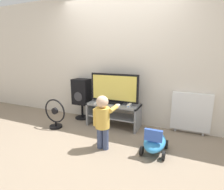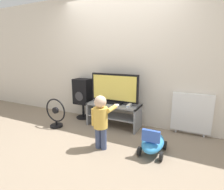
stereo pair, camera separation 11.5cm
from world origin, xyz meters
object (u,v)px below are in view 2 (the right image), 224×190
(game_console, at_px, (129,106))
(floor_fan, at_px, (56,114))
(ride_on_toy, at_px, (153,143))
(television, at_px, (114,89))
(remote_primary, at_px, (96,103))
(speaker_tower, at_px, (83,93))
(radiator, at_px, (191,113))
(child, at_px, (101,118))

(game_console, xyz_separation_m, floor_fan, (-1.36, -0.45, -0.23))
(game_console, bearing_deg, ride_on_toy, -44.18)
(television, distance_m, remote_primary, 0.46)
(remote_primary, distance_m, floor_fan, 0.82)
(game_console, relative_size, speaker_tower, 0.19)
(ride_on_toy, relative_size, radiator, 0.79)
(television, distance_m, radiator, 1.46)
(game_console, distance_m, ride_on_toy, 0.88)
(game_console, height_order, remote_primary, game_console)
(television, height_order, child, television)
(remote_primary, height_order, floor_fan, floor_fan)
(remote_primary, height_order, child, child)
(remote_primary, bearing_deg, speaker_tower, 151.31)
(game_console, relative_size, remote_primary, 1.22)
(television, bearing_deg, speaker_tower, 173.31)
(radiator, bearing_deg, remote_primary, -167.34)
(game_console, xyz_separation_m, radiator, (1.05, 0.32, -0.09))
(child, bearing_deg, television, 102.35)
(speaker_tower, bearing_deg, ride_on_toy, -23.81)
(child, distance_m, floor_fan, 1.27)
(game_console, height_order, floor_fan, floor_fan)
(game_console, distance_m, remote_primary, 0.68)
(floor_fan, bearing_deg, ride_on_toy, -3.32)
(child, bearing_deg, radiator, 42.43)
(ride_on_toy, bearing_deg, child, -164.03)
(speaker_tower, bearing_deg, television, -6.69)
(game_console, xyz_separation_m, remote_primary, (-0.67, -0.06, -0.02))
(television, relative_size, remote_primary, 7.23)
(floor_fan, xyz_separation_m, ride_on_toy, (1.94, -0.11, -0.10))
(remote_primary, xyz_separation_m, speaker_tower, (-0.50, 0.27, 0.11))
(floor_fan, bearing_deg, remote_primary, 29.54)
(remote_primary, bearing_deg, game_console, 5.49)
(speaker_tower, relative_size, ride_on_toy, 1.49)
(remote_primary, height_order, ride_on_toy, remote_primary)
(television, relative_size, game_console, 5.91)
(child, relative_size, speaker_tower, 0.94)
(game_console, relative_size, ride_on_toy, 0.28)
(game_console, distance_m, radiator, 1.10)
(speaker_tower, xyz_separation_m, radiator, (2.22, 0.12, -0.18))
(floor_fan, distance_m, ride_on_toy, 1.95)
(child, relative_size, floor_fan, 1.44)
(child, distance_m, ride_on_toy, 0.84)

